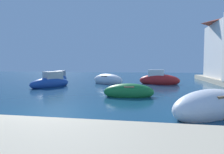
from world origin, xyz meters
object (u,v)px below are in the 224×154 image
object	(u,v)px
moored_boat_3	(59,78)
moored_boat_4	(51,82)
moored_boat_2	(159,80)
moored_boat_6	(210,106)
moored_boat_0	(129,92)
moored_boat_5	(108,80)

from	to	relation	value
moored_boat_3	moored_boat_4	xyz separation A→B (m)	(1.68, -5.31, 0.02)
moored_boat_2	moored_boat_3	size ratio (longest dim) A/B	1.04
moored_boat_3	moored_boat_6	bearing A→B (deg)	39.55
moored_boat_2	moored_boat_6	size ratio (longest dim) A/B	1.04
moored_boat_0	moored_boat_5	size ratio (longest dim) A/B	0.84
moored_boat_4	moored_boat_6	distance (m)	13.12
moored_boat_0	moored_boat_4	bearing A→B (deg)	-35.75
moored_boat_3	moored_boat_6	xyz separation A→B (m)	(12.22, -13.12, -0.01)
moored_boat_3	moored_boat_4	distance (m)	5.57
moored_boat_2	moored_boat_3	world-z (taller)	moored_boat_2
moored_boat_0	moored_boat_5	xyz separation A→B (m)	(-2.82, 7.60, 0.07)
moored_boat_4	moored_boat_5	size ratio (longest dim) A/B	1.05
moored_boat_6	moored_boat_3	bearing A→B (deg)	-88.45
moored_boat_3	moored_boat_0	bearing A→B (deg)	40.03
moored_boat_4	moored_boat_6	bearing A→B (deg)	80.85
moored_boat_0	moored_boat_4	size ratio (longest dim) A/B	0.80
moored_boat_2	moored_boat_5	world-z (taller)	moored_boat_2
moored_boat_0	moored_boat_3	world-z (taller)	moored_boat_3
moored_boat_0	moored_boat_3	xyz separation A→B (m)	(-8.76, 9.24, 0.08)
moored_boat_0	moored_boat_2	bearing A→B (deg)	-111.97
moored_boat_3	moored_boat_6	size ratio (longest dim) A/B	0.99
moored_boat_3	moored_boat_5	size ratio (longest dim) A/B	1.02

